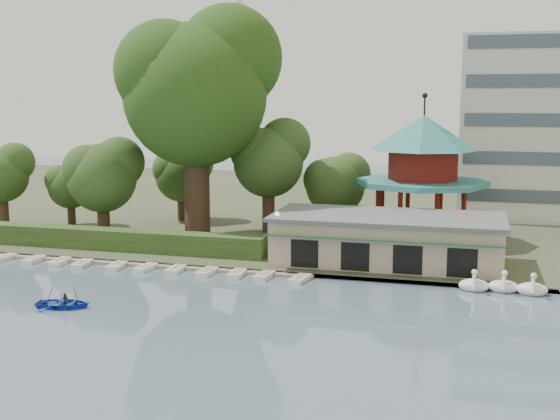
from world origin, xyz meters
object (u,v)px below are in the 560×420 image
at_px(pavilion, 423,165).
at_px(rowboat_with_passengers, 63,300).
at_px(boathouse, 387,238).
at_px(dock, 116,262).
at_px(big_tree, 198,83).

height_order(pavilion, rowboat_with_passengers, pavilion).
bearing_deg(boathouse, pavilion, 78.72).
relative_size(dock, rowboat_with_passengers, 6.11).
bearing_deg(dock, boathouse, 12.24).
distance_m(pavilion, rowboat_with_passengers, 35.09).
bearing_deg(boathouse, rowboat_with_passengers, -138.84).
relative_size(boathouse, big_tree, 0.84).
xyz_separation_m(pavilion, big_tree, (-20.82, -3.78, 7.58)).
bearing_deg(dock, pavilion, 31.66).
xyz_separation_m(boathouse, big_tree, (-18.82, 6.25, 12.69)).
relative_size(boathouse, pavilion, 1.38).
xyz_separation_m(boathouse, pavilion, (2.00, 10.03, 5.11)).
xyz_separation_m(pavilion, rowboat_with_passengers, (-21.36, -26.95, -6.97)).
distance_m(dock, boathouse, 22.62).
xyz_separation_m(big_tree, rowboat_with_passengers, (-0.54, -23.17, -14.55)).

